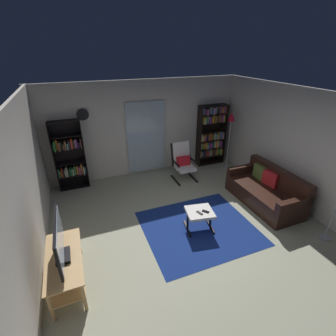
{
  "coord_description": "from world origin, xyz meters",
  "views": [
    {
      "loc": [
        -1.85,
        -3.46,
        3.32
      ],
      "look_at": [
        -0.09,
        0.98,
        0.97
      ],
      "focal_mm": 26.29,
      "sensor_mm": 36.0,
      "label": 1
    }
  ],
  "objects_px": {
    "tv_stand": "(66,267)",
    "cell_phone": "(206,211)",
    "television": "(60,241)",
    "ottoman": "(200,214)",
    "lounge_armchair": "(183,160)",
    "bookshelf_near_sofa": "(211,134)",
    "tv_remote": "(200,213)",
    "wall_clock": "(83,114)",
    "leather_sofa": "(266,191)",
    "bookshelf_near_tv": "(69,156)",
    "floor_lamp_by_shelf": "(231,123)"
  },
  "relations": [
    {
      "from": "lounge_armchair",
      "to": "bookshelf_near_sofa",
      "type": "bearing_deg",
      "value": 26.79
    },
    {
      "from": "bookshelf_near_tv",
      "to": "leather_sofa",
      "type": "relative_size",
      "value": 0.98
    },
    {
      "from": "lounge_armchair",
      "to": "tv_stand",
      "type": "bearing_deg",
      "value": -140.98
    },
    {
      "from": "ottoman",
      "to": "cell_phone",
      "type": "distance_m",
      "value": 0.14
    },
    {
      "from": "ottoman",
      "to": "wall_clock",
      "type": "distance_m",
      "value": 3.67
    },
    {
      "from": "television",
      "to": "wall_clock",
      "type": "distance_m",
      "value": 3.46
    },
    {
      "from": "tv_stand",
      "to": "bookshelf_near_tv",
      "type": "distance_m",
      "value": 3.17
    },
    {
      "from": "television",
      "to": "floor_lamp_by_shelf",
      "type": "relative_size",
      "value": 0.6
    },
    {
      "from": "tv_stand",
      "to": "tv_remote",
      "type": "relative_size",
      "value": 8.45
    },
    {
      "from": "tv_stand",
      "to": "bookshelf_near_sofa",
      "type": "bearing_deg",
      "value": 35.92
    },
    {
      "from": "ottoman",
      "to": "floor_lamp_by_shelf",
      "type": "xyz_separation_m",
      "value": [
        2.09,
        2.17,
        1.05
      ]
    },
    {
      "from": "leather_sofa",
      "to": "lounge_armchair",
      "type": "height_order",
      "value": "lounge_armchair"
    },
    {
      "from": "bookshelf_near_tv",
      "to": "bookshelf_near_sofa",
      "type": "xyz_separation_m",
      "value": [
        4.07,
        -0.0,
        0.09
      ]
    },
    {
      "from": "television",
      "to": "cell_phone",
      "type": "xyz_separation_m",
      "value": [
        2.59,
        0.35,
        -0.42
      ]
    },
    {
      "from": "lounge_armchair",
      "to": "tv_remote",
      "type": "bearing_deg",
      "value": -106.33
    },
    {
      "from": "ottoman",
      "to": "tv_remote",
      "type": "height_order",
      "value": "tv_remote"
    },
    {
      "from": "leather_sofa",
      "to": "lounge_armchair",
      "type": "xyz_separation_m",
      "value": [
        -1.29,
        1.83,
        0.23
      ]
    },
    {
      "from": "wall_clock",
      "to": "tv_stand",
      "type": "bearing_deg",
      "value": -102.29
    },
    {
      "from": "television",
      "to": "ottoman",
      "type": "xyz_separation_m",
      "value": [
        2.5,
        0.41,
        -0.49
      ]
    },
    {
      "from": "television",
      "to": "ottoman",
      "type": "relative_size",
      "value": 1.73
    },
    {
      "from": "lounge_armchair",
      "to": "cell_phone",
      "type": "height_order",
      "value": "lounge_armchair"
    },
    {
      "from": "tv_stand",
      "to": "tv_remote",
      "type": "height_order",
      "value": "tv_stand"
    },
    {
      "from": "bookshelf_near_sofa",
      "to": "cell_phone",
      "type": "xyz_separation_m",
      "value": [
        -1.71,
        -2.76,
        -0.54
      ]
    },
    {
      "from": "tv_stand",
      "to": "ottoman",
      "type": "height_order",
      "value": "tv_stand"
    },
    {
      "from": "bookshelf_near_sofa",
      "to": "leather_sofa",
      "type": "distance_m",
      "value": 2.53
    },
    {
      "from": "tv_stand",
      "to": "tv_remote",
      "type": "bearing_deg",
      "value": 8.33
    },
    {
      "from": "television",
      "to": "floor_lamp_by_shelf",
      "type": "distance_m",
      "value": 5.29
    },
    {
      "from": "tv_remote",
      "to": "bookshelf_near_tv",
      "type": "bearing_deg",
      "value": 111.73
    },
    {
      "from": "television",
      "to": "tv_stand",
      "type": "bearing_deg",
      "value": -103.35
    },
    {
      "from": "cell_phone",
      "to": "wall_clock",
      "type": "distance_m",
      "value": 3.73
    },
    {
      "from": "leather_sofa",
      "to": "wall_clock",
      "type": "height_order",
      "value": "wall_clock"
    },
    {
      "from": "ottoman",
      "to": "tv_remote",
      "type": "relative_size",
      "value": 4.14
    },
    {
      "from": "bookshelf_near_tv",
      "to": "floor_lamp_by_shelf",
      "type": "relative_size",
      "value": 1.04
    },
    {
      "from": "ottoman",
      "to": "leather_sofa",
      "type": "bearing_deg",
      "value": 7.84
    },
    {
      "from": "bookshelf_near_sofa",
      "to": "wall_clock",
      "type": "relative_size",
      "value": 6.32
    },
    {
      "from": "television",
      "to": "leather_sofa",
      "type": "bearing_deg",
      "value": 8.67
    },
    {
      "from": "tv_remote",
      "to": "wall_clock",
      "type": "bearing_deg",
      "value": 104.14
    },
    {
      "from": "tv_stand",
      "to": "cell_phone",
      "type": "height_order",
      "value": "tv_stand"
    },
    {
      "from": "tv_remote",
      "to": "floor_lamp_by_shelf",
      "type": "bearing_deg",
      "value": 29.21
    },
    {
      "from": "lounge_armchair",
      "to": "wall_clock",
      "type": "distance_m",
      "value": 2.82
    },
    {
      "from": "tv_stand",
      "to": "ottoman",
      "type": "distance_m",
      "value": 2.53
    },
    {
      "from": "ottoman",
      "to": "tv_remote",
      "type": "xyz_separation_m",
      "value": [
        -0.04,
        -0.06,
        0.08
      ]
    },
    {
      "from": "tv_stand",
      "to": "leather_sofa",
      "type": "relative_size",
      "value": 0.67
    },
    {
      "from": "bookshelf_near_sofa",
      "to": "lounge_armchair",
      "type": "bearing_deg",
      "value": -153.21
    },
    {
      "from": "bookshelf_near_sofa",
      "to": "wall_clock",
      "type": "xyz_separation_m",
      "value": [
        -3.6,
        0.13,
        0.89
      ]
    },
    {
      "from": "lounge_armchair",
      "to": "tv_remote",
      "type": "height_order",
      "value": "lounge_armchair"
    },
    {
      "from": "tv_remote",
      "to": "cell_phone",
      "type": "distance_m",
      "value": 0.13
    },
    {
      "from": "tv_stand",
      "to": "bookshelf_near_tv",
      "type": "xyz_separation_m",
      "value": [
        0.23,
        3.12,
        0.51
      ]
    },
    {
      "from": "tv_stand",
      "to": "tv_remote",
      "type": "distance_m",
      "value": 2.49
    },
    {
      "from": "leather_sofa",
      "to": "tv_remote",
      "type": "relative_size",
      "value": 12.57
    }
  ]
}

